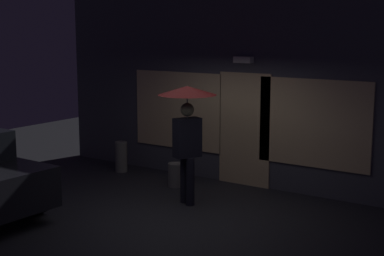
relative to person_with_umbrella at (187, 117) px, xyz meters
The scene contains 5 objects.
ground_plane 1.64m from the person_with_umbrella, 69.25° to the right, with size 18.00×18.00×0.00m, color #26262B.
building_facade 1.87m from the person_with_umbrella, 83.95° to the left, with size 9.05×0.48×3.85m.
person_with_umbrella is the anchor object (origin of this frame).
sidewalk_bollard 1.74m from the person_with_umbrella, 136.31° to the left, with size 0.29×0.29×0.46m, color slate.
sidewalk_bollard_2 2.97m from the person_with_umbrella, 156.37° to the left, with size 0.26×0.26×0.65m, color slate.
Camera 1 is at (5.34, -7.46, 3.03)m, focal length 53.79 mm.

